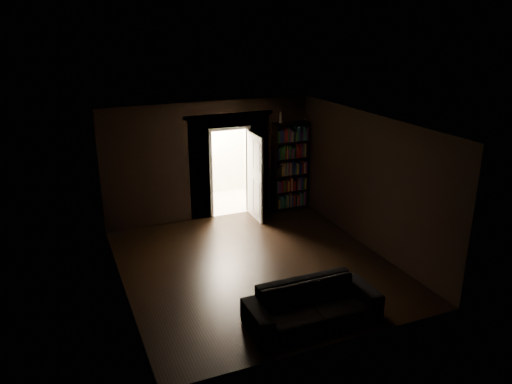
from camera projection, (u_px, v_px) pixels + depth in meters
ground at (256, 265)px, 9.72m from camera, size 5.50×5.50×0.00m
room_walls at (235, 168)px, 10.10m from camera, size 5.02×5.61×2.84m
kitchen_alcove at (215, 156)px, 12.88m from camera, size 2.20×1.80×2.60m
sofa at (313, 298)px, 7.80m from camera, size 2.14×0.94×0.82m
bookshelf at (290, 167)px, 12.32m from camera, size 0.92×0.39×2.20m
refrigerator at (195, 170)px, 13.04m from camera, size 0.77×0.72×1.65m
door at (255, 177)px, 11.75m from camera, size 0.06×0.85×2.05m
figurine at (281, 117)px, 11.89m from camera, size 0.11×0.11×0.27m
bottles at (192, 134)px, 12.67m from camera, size 0.64×0.32×0.27m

